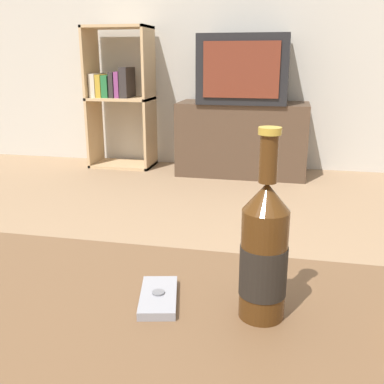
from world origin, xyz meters
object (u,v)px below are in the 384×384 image
at_px(tv_stand, 242,139).
at_px(beer_bottle, 264,253).
at_px(television, 244,69).
at_px(cell_phone, 158,297).
at_px(bookshelf, 118,94).

relative_size(tv_stand, beer_bottle, 3.19).
bearing_deg(television, tv_stand, 90.00).
bearing_deg(tv_stand, cell_phone, -87.03).
xyz_separation_m(television, bookshelf, (-0.97, 0.07, -0.19)).
height_order(television, cell_phone, television).
bearing_deg(television, cell_phone, -87.02).
xyz_separation_m(tv_stand, cell_phone, (0.14, -2.65, 0.20)).
bearing_deg(beer_bottle, tv_stand, 96.53).
xyz_separation_m(television, beer_bottle, (0.30, -2.65, -0.20)).
distance_m(television, cell_phone, 2.67).
distance_m(beer_bottle, cell_phone, 0.19).
height_order(bookshelf, beer_bottle, bookshelf).
bearing_deg(bookshelf, tv_stand, -3.61).
relative_size(bookshelf, beer_bottle, 3.65).
height_order(television, bookshelf, bookshelf).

